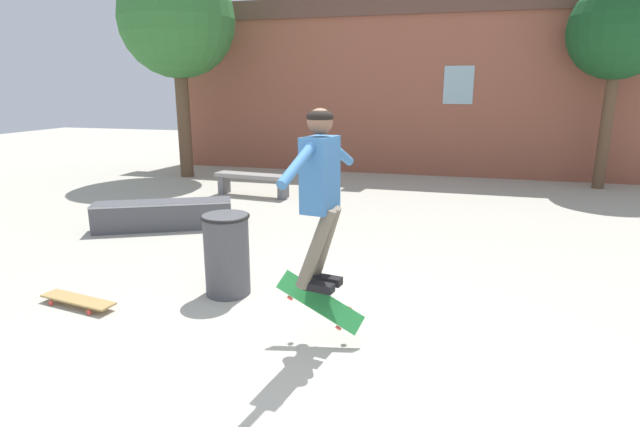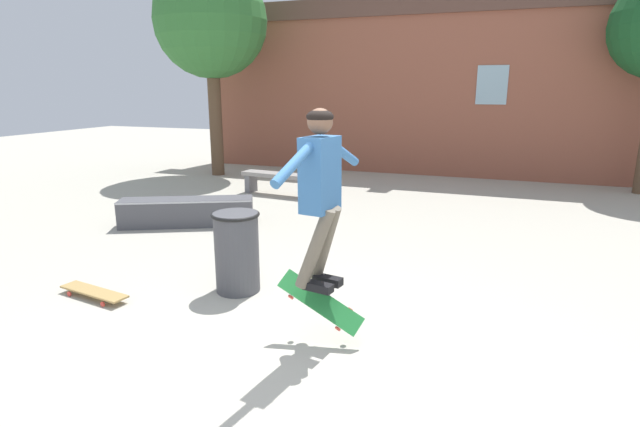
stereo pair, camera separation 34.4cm
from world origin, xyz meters
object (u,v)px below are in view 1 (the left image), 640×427
tree_left (177,21)px  park_bench (253,180)px  skateboard_flipping (320,302)px  skateboard_resting (78,300)px  skate_ledge (164,215)px  trash_bin (227,253)px  tree_right (620,31)px  skater (320,184)px

tree_left → park_bench: bearing=-34.4°
skateboard_flipping → skateboard_resting: 2.63m
skate_ledge → skateboard_resting: bearing=-100.9°
park_bench → trash_bin: trash_bin is taller
park_bench → tree_right: bearing=27.3°
tree_left → tree_right: bearing=6.3°
skateboard_resting → skateboard_flipping: bearing=8.4°
tree_right → skate_ledge: (-7.55, -5.47, -3.11)m
skate_ledge → tree_right: bearing=9.8°
tree_left → skate_ledge: bearing=-64.4°
skateboard_flipping → skateboard_resting: size_ratio=0.88×
park_bench → skateboard_resting: park_bench is taller
tree_right → park_bench: bearing=-158.6°
tree_right → park_bench: (-7.14, -2.80, -3.00)m
skater → skate_ledge: bearing=149.6°
tree_left → park_bench: size_ratio=3.09×
skater → trash_bin: bearing=158.2°
tree_right → park_bench: 8.23m
trash_bin → skateboard_resting: trash_bin is taller
tree_right → skater: (-4.17, -8.35, -1.90)m
skater → tree_right: bearing=73.4°
park_bench → skater: (2.97, -5.55, 1.10)m
skater → skateboard_flipping: bearing=112.6°
tree_left → skateboard_flipping: size_ratio=6.50×
park_bench → skater: skater is taller
tree_left → skateboard_resting: 8.59m
trash_bin → skater: size_ratio=0.59×
skate_ledge → park_bench: bearing=55.1°
tree_left → skateboard_resting: tree_left is taller
tree_left → skate_ledge: tree_left is taller
tree_left → park_bench: 4.56m
trash_bin → skateboard_resting: (-1.36, -0.72, -0.40)m
tree_right → tree_left: tree_left is taller
skateboard_flipping → skater: bearing=-76.3°
tree_left → trash_bin: (4.23, -6.50, -3.25)m
skater → skateboard_resting: (-2.62, 0.06, -1.37)m
skate_ledge → skater: bearing=-66.5°
tree_right → tree_left: 9.73m
park_bench → skate_ledge: size_ratio=0.78×
skate_ledge → skater: size_ratio=1.39×
tree_left → trash_bin: tree_left is taller
skate_ledge → skateboard_flipping: size_ratio=2.69×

